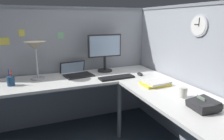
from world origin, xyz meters
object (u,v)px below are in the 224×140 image
pen_cup (11,81)px  book_stack (156,83)px  monitor (105,50)px  keyboard (117,77)px  wall_clock (199,26)px  office_phone (204,105)px  desk_lamp_dome (35,49)px  computer_mouse (140,74)px  laptop (76,72)px  coffee_mug (183,92)px

pen_cup → book_stack: (1.45, -0.57, -0.03)m
monitor → keyboard: bearing=-88.2°
pen_cup → wall_clock: (1.81, -0.74, 0.58)m
pen_cup → book_stack: size_ratio=0.60×
keyboard → office_phone: office_phone is taller
desk_lamp_dome → book_stack: bearing=-31.8°
computer_mouse → wall_clock: wall_clock is taller
laptop → book_stack: (0.70, -0.76, -0.00)m
keyboard → office_phone: size_ratio=1.92×
desk_lamp_dome → coffee_mug: (1.19, -1.11, -0.32)m
laptop → wall_clock: (1.07, -0.93, 0.61)m
book_stack → wall_clock: (0.36, -0.17, 0.61)m
coffee_mug → wall_clock: 0.71m
computer_mouse → wall_clock: (0.32, -0.58, 0.61)m
book_stack → wall_clock: size_ratio=1.35×
desk_lamp_dome → wall_clock: size_ratio=2.02×
laptop → pen_cup: pen_cup is taller
laptop → pen_cup: (-0.74, -0.19, 0.03)m
book_stack → coffee_mug: coffee_mug is taller
computer_mouse → pen_cup: pen_cup is taller
keyboard → coffee_mug: coffee_mug is taller
monitor → laptop: (-0.40, -0.01, -0.27)m
keyboard → pen_cup: pen_cup is taller
monitor → coffee_mug: size_ratio=5.21×
coffee_mug → book_stack: bearing=93.7°
laptop → desk_lamp_dome: (-0.46, -0.04, 0.34)m
computer_mouse → office_phone: 1.08m
computer_mouse → desk_lamp_dome: 1.29m
keyboard → laptop: bearing=135.7°
keyboard → book_stack: (0.29, -0.40, 0.01)m
keyboard → office_phone: 1.10m
desk_lamp_dome → coffee_mug: 1.66m
laptop → book_stack: laptop is taller
keyboard → desk_lamp_dome: (-0.88, 0.33, 0.35)m
keyboard → book_stack: bearing=-56.6°
monitor → wall_clock: (0.66, -0.94, 0.34)m
monitor → desk_lamp_dome: (-0.87, -0.05, 0.07)m
keyboard → desk_lamp_dome: 1.00m
computer_mouse → coffee_mug: 0.80m
monitor → coffee_mug: bearing=-74.4°
office_phone → wall_clock: bearing=53.6°
laptop → desk_lamp_dome: 0.58m
book_stack → office_phone: bearing=-90.3°
laptop → office_phone: bearing=-63.9°
pen_cup → computer_mouse: bearing=-6.1°
keyboard → computer_mouse: bearing=-0.2°
laptop → pen_cup: bearing=-165.4°
computer_mouse → laptop: bearing=154.6°
pen_cup → office_phone: 1.90m
office_phone → coffee_mug: (0.03, 0.28, 0.01)m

